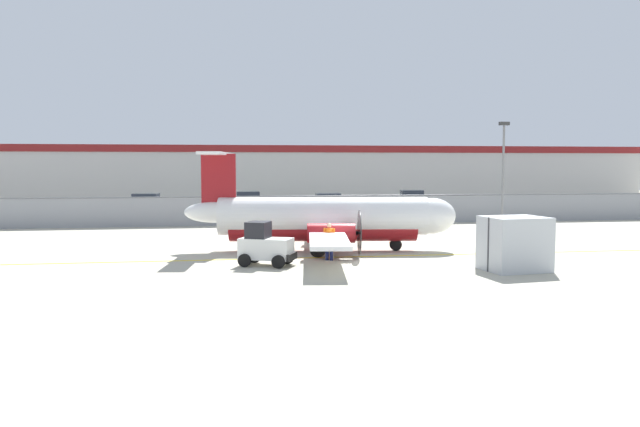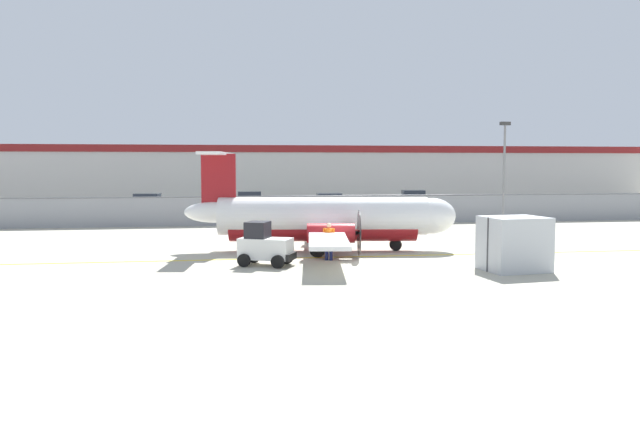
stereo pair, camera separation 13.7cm
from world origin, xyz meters
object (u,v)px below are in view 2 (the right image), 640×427
at_px(parked_car_3, 412,198).
at_px(parked_car_1, 248,200).
at_px(commuter_airplane, 328,219).
at_px(parked_car_0, 149,202).
at_px(baggage_tug, 264,246).
at_px(cargo_container, 514,244).
at_px(traffic_cone_near_left, 338,238).
at_px(apron_light_pole, 504,165).
at_px(parked_car_2, 330,202).
at_px(ground_crew_worker, 329,239).
at_px(traffic_cone_near_right, 393,237).

bearing_deg(parked_car_3, parked_car_1, 7.68).
distance_m(commuter_airplane, parked_car_0, 30.15).
distance_m(baggage_tug, cargo_container, 10.37).
xyz_separation_m(traffic_cone_near_left, apron_light_pole, (13.18, 7.93, 3.99)).
xyz_separation_m(baggage_tug, parked_car_1, (0.47, 34.65, 0.04)).
height_order(parked_car_0, apron_light_pole, apron_light_pole).
bearing_deg(parked_car_1, baggage_tug, 88.16).
bearing_deg(parked_car_1, parked_car_2, 144.82).
bearing_deg(commuter_airplane, baggage_tug, -122.30).
relative_size(ground_crew_worker, cargo_container, 0.65).
bearing_deg(parked_car_3, parked_car_0, 13.33).
relative_size(cargo_container, traffic_cone_near_left, 4.10).
xyz_separation_m(parked_car_0, apron_light_pole, (26.17, -17.16, 3.41)).
height_order(ground_crew_worker, parked_car_3, same).
height_order(commuter_airplane, parked_car_2, commuter_airplane).
relative_size(baggage_tug, apron_light_pole, 0.35).
height_order(commuter_airplane, cargo_container, commuter_airplane).
xyz_separation_m(baggage_tug, traffic_cone_near_right, (7.51, 6.70, -0.54)).
bearing_deg(baggage_tug, parked_car_3, 87.33).
bearing_deg(parked_car_0, apron_light_pole, -26.02).
xyz_separation_m(parked_car_2, apron_light_pole, (9.74, -15.12, 3.41)).
bearing_deg(traffic_cone_near_left, commuter_airplane, -110.71).
xyz_separation_m(commuter_airplane, cargo_container, (6.58, -6.88, -0.50)).
distance_m(ground_crew_worker, traffic_cone_near_left, 5.82).
bearing_deg(traffic_cone_near_left, ground_crew_worker, -104.08).
height_order(cargo_container, apron_light_pole, apron_light_pole).
bearing_deg(apron_light_pole, cargo_container, -113.56).
relative_size(cargo_container, traffic_cone_near_right, 4.10).
bearing_deg(commuter_airplane, apron_light_pole, 44.07).
bearing_deg(parked_car_1, parked_car_3, -178.80).
xyz_separation_m(traffic_cone_near_left, parked_car_3, (12.89, 28.68, 0.58)).
distance_m(commuter_airplane, cargo_container, 9.53).
xyz_separation_m(baggage_tug, apron_light_pole, (17.55, 14.56, 3.45)).
bearing_deg(traffic_cone_near_right, commuter_airplane, -147.43).
relative_size(traffic_cone_near_left, parked_car_3, 0.15).
bearing_deg(traffic_cone_near_right, ground_crew_worker, -128.65).
relative_size(commuter_airplane, parked_car_0, 3.67).
relative_size(baggage_tug, parked_car_1, 0.61).
bearing_deg(baggage_tug, commuter_airplane, 73.54).
xyz_separation_m(commuter_airplane, traffic_cone_near_left, (0.96, 2.55, -1.29)).
bearing_deg(parked_car_2, traffic_cone_near_right, -89.68).
xyz_separation_m(commuter_airplane, parked_car_3, (13.86, 31.23, -0.71)).
xyz_separation_m(cargo_container, parked_car_0, (-18.60, 34.51, -0.21)).
height_order(parked_car_1, apron_light_pole, apron_light_pole).
relative_size(parked_car_3, apron_light_pole, 0.60).
bearing_deg(parked_car_0, commuter_airplane, -59.25).
relative_size(parked_car_0, apron_light_pole, 0.60).
xyz_separation_m(cargo_container, parked_car_3, (7.28, 38.11, -0.21)).
relative_size(cargo_container, parked_car_0, 0.60).
bearing_deg(parked_car_3, commuter_airplane, 71.49).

